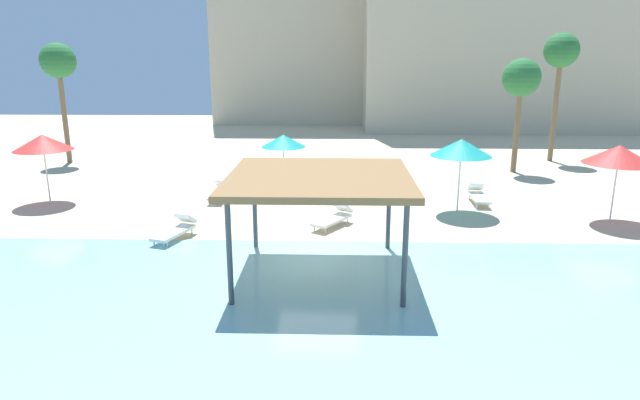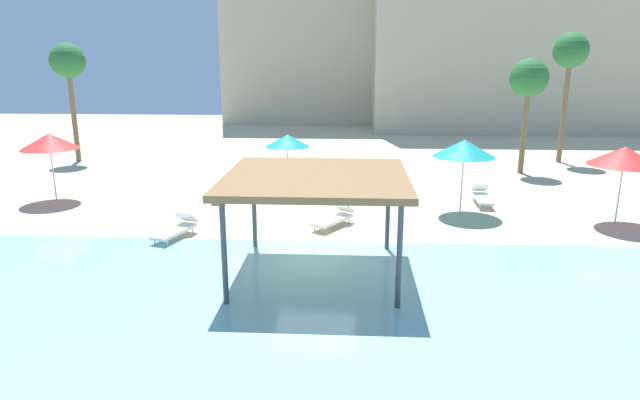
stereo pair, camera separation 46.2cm
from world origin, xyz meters
name	(u,v)px [view 2 (the right image)]	position (x,y,z in m)	size (l,w,h in m)	color
ground_plane	(315,259)	(0.00, 0.00, 0.00)	(80.00, 80.00, 0.00)	beige
lagoon_water	(299,348)	(0.00, -5.25, 0.02)	(44.00, 13.50, 0.04)	#8CC6CC
shade_pavilion	(316,180)	(0.11, -1.15, 2.68)	(4.88, 4.88, 2.84)	#42474C
beach_umbrella_teal_0	(287,141)	(-1.77, 8.50, 2.26)	(1.97, 1.97, 2.54)	silver
beach_umbrella_red_1	(624,156)	(10.62, 4.07, 2.50)	(2.43, 2.43, 2.84)	silver
beach_umbrella_teal_2	(464,148)	(5.28, 5.20, 2.54)	(2.32, 2.32, 2.87)	silver
beach_umbrella_red_3	(49,141)	(-11.30, 6.17, 2.51)	(2.32, 2.32, 2.83)	silver
lounge_chair_0	(335,217)	(0.50, 3.28, 0.33)	(1.53, 1.92, 0.74)	white
lounge_chair_2	(482,196)	(6.44, 6.62, 0.33)	(0.67, 1.92, 0.74)	white
lounge_chair_3	(224,191)	(-4.33, 6.85, 0.33)	(0.70, 1.93, 0.74)	white
lounge_chair_4	(177,228)	(-4.74, 1.70, 0.33)	(1.17, 1.99, 0.74)	white
palm_tree_0	(529,80)	(9.84, 12.99, 4.71)	(1.90, 1.90, 5.78)	brown
palm_tree_1	(68,64)	(-14.62, 14.84, 5.46)	(1.90, 1.90, 6.58)	brown
palm_tree_2	(571,54)	(12.93, 16.17, 5.98)	(1.90, 1.90, 7.13)	brown
hotel_block_0	(320,9)	(-1.85, 36.39, 9.88)	(16.73, 8.61, 19.76)	beige
hotel_block_1	(513,27)	(13.89, 31.47, 8.10)	(22.20, 9.64, 16.19)	beige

